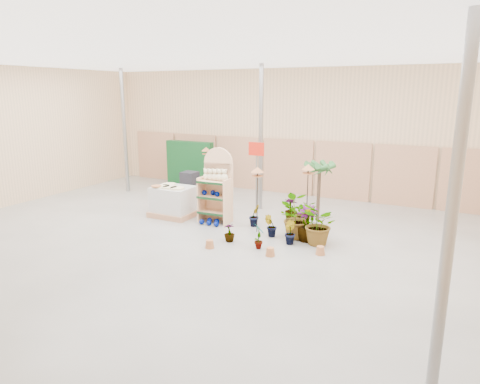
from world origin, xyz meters
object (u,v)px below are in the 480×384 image
Objects in this scene: bird_table_front at (257,172)px; potted_plant_2 at (294,218)px; pallet_stack at (173,201)px; display_shelf at (217,188)px.

potted_plant_2 is (1.05, 0.00, -1.10)m from bird_table_front.
potted_plant_2 is (3.93, -0.22, 0.09)m from pallet_stack.
bird_table_front is at bearing -4.33° from pallet_stack.
pallet_stack is 1.18× the size of potted_plant_2.
bird_table_front reaches higher than potted_plant_2.
display_shelf is 1.98× the size of potted_plant_2.
potted_plant_2 is at bearing -3.11° from pallet_stack.
pallet_stack is at bearing 176.74° from potted_plant_2.
display_shelf reaches higher than potted_plant_2.
pallet_stack is 3.13m from bird_table_front.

